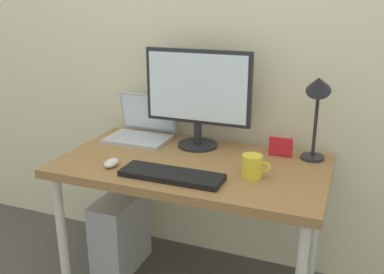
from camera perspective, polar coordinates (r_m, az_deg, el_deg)
back_wall at (r=2.21m, az=3.90°, el=14.97°), size 4.40×0.04×2.60m
desk at (r=1.99m, az=0.00°, el=-5.11°), size 1.22×0.68×0.70m
monitor at (r=2.09m, az=0.76°, el=5.90°), size 0.54×0.20×0.49m
laptop at (r=2.29m, az=-6.66°, el=1.24°), size 0.32×0.26×0.23m
desk_lamp at (r=1.96m, az=16.39°, el=5.06°), size 0.11×0.16×0.43m
keyboard at (r=1.80m, az=-2.74°, el=-5.09°), size 0.44×0.14×0.02m
mouse at (r=1.94m, az=-10.68°, el=-3.42°), size 0.06×0.09×0.03m
coffee_mug at (r=1.80m, az=8.06°, el=-3.90°), size 0.12×0.09×0.10m
photo_frame at (r=2.06m, az=11.75°, el=-1.26°), size 0.11×0.02×0.09m
computer_tower at (r=2.40m, az=-9.48°, el=-12.49°), size 0.18×0.36×0.42m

